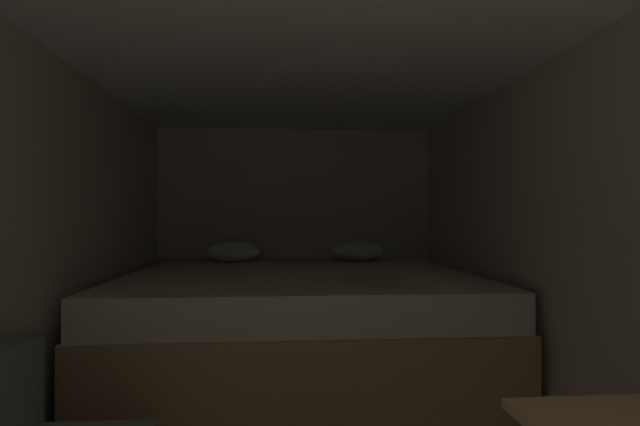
{
  "coord_description": "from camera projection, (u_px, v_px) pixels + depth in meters",
  "views": [
    {
      "loc": [
        -0.13,
        -0.36,
        1.19
      ],
      "look_at": [
        0.11,
        2.63,
        1.22
      ],
      "focal_mm": 27.52,
      "sensor_mm": 36.0,
      "label": 1
    }
  ],
  "objects": [
    {
      "name": "wall_left",
      "position": [
        16.0,
        260.0,
        2.15
      ],
      "size": [
        0.05,
        4.65,
        2.01
      ],
      "primitive_type": "cube",
      "color": "beige",
      "rests_on": "ground"
    },
    {
      "name": "ceiling_slab",
      "position": [
        310.0,
        34.0,
        2.25
      ],
      "size": [
        2.63,
        4.65,
        0.05
      ],
      "primitive_type": "cube",
      "color": "white",
      "rests_on": "wall_left"
    },
    {
      "name": "wall_back",
      "position": [
        295.0,
        237.0,
        4.59
      ],
      "size": [
        2.63,
        0.05,
        2.01
      ],
      "primitive_type": "cube",
      "color": "beige",
      "rests_on": "ground"
    },
    {
      "name": "bed",
      "position": [
        300.0,
        328.0,
        3.47
      ],
      "size": [
        2.41,
        2.1,
        0.98
      ],
      "color": "tan",
      "rests_on": "ground"
    },
    {
      "name": "wall_right",
      "position": [
        578.0,
        256.0,
        2.35
      ],
      "size": [
        0.05,
        4.65,
        2.01
      ],
      "primitive_type": "cube",
      "color": "beige",
      "rests_on": "ground"
    }
  ]
}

